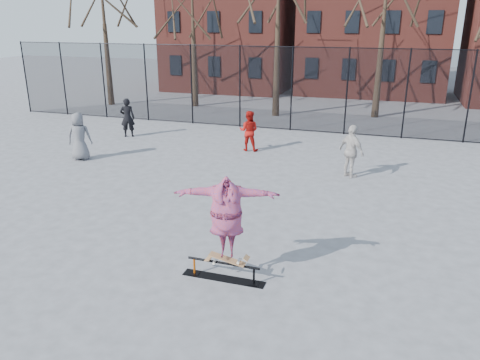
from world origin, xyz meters
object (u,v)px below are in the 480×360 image
(skate_rail, at_px, (224,272))
(skater, at_px, (227,220))
(skateboard, at_px, (227,260))
(bystander_red, at_px, (249,131))
(bystander_white, at_px, (351,151))
(bystander_black, at_px, (127,118))
(bystander_grey, at_px, (79,136))

(skate_rail, relative_size, skater, 0.84)
(skateboard, xyz_separation_m, bystander_red, (-2.56, 9.89, 0.39))
(skater, height_order, bystander_white, skater)
(skate_rail, relative_size, bystander_black, 1.01)
(skateboard, height_order, skater, skater)
(bystander_black, bearing_deg, bystander_red, 150.89)
(skateboard, distance_m, bystander_red, 10.22)
(bystander_black, relative_size, bystander_red, 1.07)
(skateboard, bearing_deg, skate_rail, 180.00)
(bystander_red, bearing_deg, skateboard, 100.29)
(bystander_grey, distance_m, bystander_red, 6.67)
(bystander_grey, xyz_separation_m, bystander_white, (10.14, 1.06, -0.01))
(skate_rail, distance_m, bystander_white, 7.92)
(skate_rail, distance_m, bystander_grey, 10.62)
(skate_rail, distance_m, bystander_black, 13.52)
(bystander_black, height_order, bystander_red, bystander_black)
(skater, distance_m, bystander_white, 7.88)
(bystander_grey, bearing_deg, bystander_red, -173.04)
(bystander_red, bearing_deg, bystander_white, 148.59)
(bystander_grey, height_order, bystander_white, bystander_grey)
(skater, bearing_deg, bystander_red, 89.34)
(bystander_white, bearing_deg, bystander_black, 24.28)
(skate_rail, relative_size, bystander_red, 1.08)
(bystander_red, bearing_deg, bystander_grey, 25.28)
(skater, height_order, bystander_black, skater)
(skateboard, xyz_separation_m, bystander_black, (-8.59, 10.49, 0.45))
(bystander_grey, xyz_separation_m, bystander_black, (-0.23, 3.88, -0.03))
(skate_rail, distance_m, skateboard, 0.30)
(skateboard, height_order, bystander_red, bystander_red)
(bystander_white, bearing_deg, skater, 116.49)
(bystander_grey, xyz_separation_m, bystander_red, (5.80, 3.29, -0.09))
(skateboard, bearing_deg, bystander_black, 129.32)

